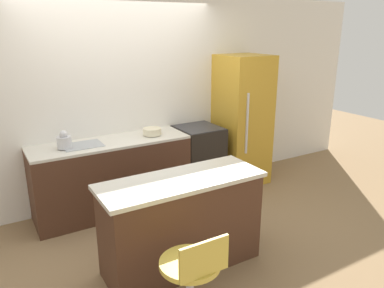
{
  "coord_description": "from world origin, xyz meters",
  "views": [
    {
      "loc": [
        -1.61,
        -3.84,
        2.21
      ],
      "look_at": [
        0.43,
        -0.4,
        0.95
      ],
      "focal_mm": 35.0,
      "sensor_mm": 36.0,
      "label": 1
    }
  ],
  "objects_px": {
    "refrigerator": "(242,120)",
    "stool_chair": "(192,281)",
    "oven_range": "(198,159)",
    "mixing_bowl": "(152,131)",
    "kettle": "(64,141)"
  },
  "relations": [
    {
      "from": "refrigerator",
      "to": "stool_chair",
      "type": "distance_m",
      "value": 3.02
    },
    {
      "from": "refrigerator",
      "to": "mixing_bowl",
      "type": "bearing_deg",
      "value": 179.48
    },
    {
      "from": "refrigerator",
      "to": "mixing_bowl",
      "type": "relative_size",
      "value": 8.15
    },
    {
      "from": "oven_range",
      "to": "kettle",
      "type": "xyz_separation_m",
      "value": [
        -1.76,
        -0.02,
        0.54
      ]
    },
    {
      "from": "oven_range",
      "to": "mixing_bowl",
      "type": "height_order",
      "value": "mixing_bowl"
    },
    {
      "from": "mixing_bowl",
      "to": "stool_chair",
      "type": "bearing_deg",
      "value": -107.73
    },
    {
      "from": "oven_range",
      "to": "kettle",
      "type": "bearing_deg",
      "value": -179.44
    },
    {
      "from": "oven_range",
      "to": "mixing_bowl",
      "type": "bearing_deg",
      "value": -178.58
    },
    {
      "from": "oven_range",
      "to": "stool_chair",
      "type": "relative_size",
      "value": 1.1
    },
    {
      "from": "mixing_bowl",
      "to": "refrigerator",
      "type": "bearing_deg",
      "value": -0.52
    },
    {
      "from": "kettle",
      "to": "oven_range",
      "type": "bearing_deg",
      "value": 0.56
    },
    {
      "from": "refrigerator",
      "to": "stool_chair",
      "type": "xyz_separation_m",
      "value": [
        -2.09,
        -2.11,
        -0.52
      ]
    },
    {
      "from": "kettle",
      "to": "mixing_bowl",
      "type": "height_order",
      "value": "kettle"
    },
    {
      "from": "stool_chair",
      "to": "kettle",
      "type": "height_order",
      "value": "kettle"
    },
    {
      "from": "oven_range",
      "to": "mixing_bowl",
      "type": "distance_m",
      "value": 0.85
    }
  ]
}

